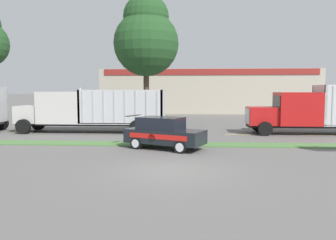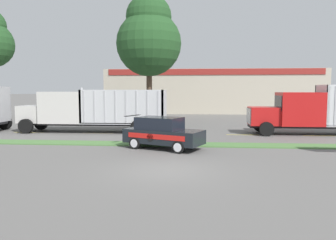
% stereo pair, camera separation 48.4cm
% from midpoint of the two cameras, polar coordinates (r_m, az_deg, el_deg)
% --- Properties ---
extents(ground_plane, '(600.00, 600.00, 0.00)m').
position_cam_midpoint_polar(ground_plane, '(13.32, 0.66, -8.76)').
color(ground_plane, slate).
extents(grass_verge, '(120.00, 1.55, 0.06)m').
position_cam_midpoint_polar(grass_verge, '(19.44, 2.06, -4.24)').
color(grass_verge, '#517F42').
rests_on(grass_verge, ground_plane).
extents(centre_line_2, '(2.40, 0.14, 0.01)m').
position_cam_midpoint_polar(centre_line_2, '(27.23, -22.58, -2.00)').
color(centre_line_2, yellow).
rests_on(centre_line_2, ground_plane).
extents(centre_line_3, '(2.40, 0.14, 0.01)m').
position_cam_midpoint_polar(centre_line_3, '(25.19, -11.62, -2.25)').
color(centre_line_3, yellow).
rests_on(centre_line_3, ground_plane).
extents(centre_line_4, '(2.40, 0.14, 0.01)m').
position_cam_midpoint_polar(centre_line_4, '(24.21, 0.73, -2.45)').
color(centre_line_4, yellow).
rests_on(centre_line_4, ground_plane).
extents(centre_line_5, '(2.40, 0.14, 0.01)m').
position_cam_midpoint_polar(centre_line_5, '(24.42, 13.49, -2.52)').
color(centre_line_5, yellow).
rests_on(centre_line_5, ground_plane).
extents(centre_line_6, '(2.40, 0.14, 0.01)m').
position_cam_midpoint_polar(centre_line_6, '(25.78, 25.46, -2.48)').
color(centre_line_6, yellow).
rests_on(centre_line_6, ground_plane).
extents(dump_truck_lead, '(11.48, 2.69, 3.61)m').
position_cam_midpoint_polar(dump_truck_lead, '(26.20, 24.95, 1.22)').
color(dump_truck_lead, black).
rests_on(dump_truck_lead, ground_plane).
extents(dump_truck_mid, '(11.35, 2.73, 3.42)m').
position_cam_midpoint_polar(dump_truck_mid, '(26.10, -14.80, 1.55)').
color(dump_truck_mid, black).
rests_on(dump_truck_mid, ground_plane).
extents(rally_car, '(4.66, 3.35, 1.78)m').
position_cam_midpoint_polar(rally_car, '(18.02, -0.21, -2.22)').
color(rally_car, black).
rests_on(rally_car, ground_plane).
extents(traffic_cone, '(0.49, 0.49, 0.52)m').
position_cam_midpoint_polar(traffic_cone, '(20.05, -3.08, -3.32)').
color(traffic_cone, black).
rests_on(traffic_cone, ground_plane).
extents(store_building_backdrop, '(30.23, 12.10, 6.16)m').
position_cam_midpoint_polar(store_building_backdrop, '(50.52, 7.89, 4.96)').
color(store_building_backdrop, '#BCB29E').
rests_on(store_building_backdrop, ground_plane).
extents(tree_behind_centre, '(6.23, 6.23, 12.37)m').
position_cam_midpoint_polar(tree_behind_centre, '(32.39, -2.92, 14.22)').
color(tree_behind_centre, brown).
rests_on(tree_behind_centre, ground_plane).
extents(tree_behind_right, '(4.86, 4.86, 12.70)m').
position_cam_midpoint_polar(tree_behind_right, '(34.57, -2.92, 15.57)').
color(tree_behind_right, brown).
rests_on(tree_behind_right, ground_plane).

